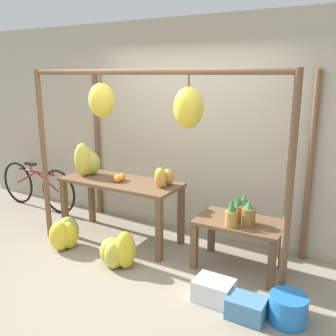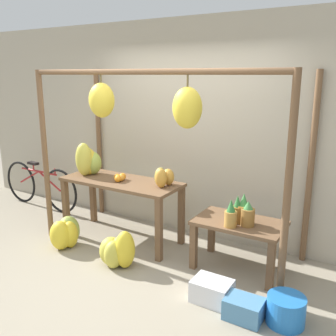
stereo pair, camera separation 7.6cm
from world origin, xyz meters
The scene contains 15 objects.
ground_plane centered at (0.00, 0.00, 0.00)m, with size 20.00×20.00×0.00m, color gray.
shop_wall_back centered at (0.00, 1.51, 1.40)m, with size 8.00×0.08×2.80m.
stall_awning centered at (0.00, 0.58, 1.57)m, with size 3.12×1.20×2.16m.
display_table_main centered at (-0.64, 0.81, 0.67)m, with size 1.57×0.63×0.80m.
display_table_side centered at (0.95, 0.83, 0.45)m, with size 0.96×0.58×0.56m.
banana_pile_on_table centered at (-1.19, 0.80, 0.99)m, with size 0.33×0.34×0.44m.
orange_pile centered at (-0.63, 0.76, 0.84)m, with size 0.14×0.20×0.09m.
pineapple_cluster centered at (0.98, 0.75, 0.69)m, with size 0.28×0.30×0.33m.
banana_pile_ground_left centered at (-1.09, 0.25, 0.18)m, with size 0.40×0.47×0.38m.
banana_pile_ground_right centered at (-0.24, 0.20, 0.18)m, with size 0.46×0.40×0.43m.
fruit_crate_white centered at (0.96, 0.12, 0.11)m, with size 0.37×0.27×0.21m.
blue_bucket centered at (1.64, 0.14, 0.13)m, with size 0.33×0.33×0.26m.
parked_bicycle centered at (-2.52, 1.09, 0.37)m, with size 1.66×0.09×0.74m.
papaya_pile centered at (-0.04, 0.86, 0.91)m, with size 0.24×0.34×0.23m.
fruit_crate_purple centered at (1.31, 0.02, 0.10)m, with size 0.33×0.25×0.19m.
Camera 2 is at (2.22, -2.81, 2.11)m, focal length 40.00 mm.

